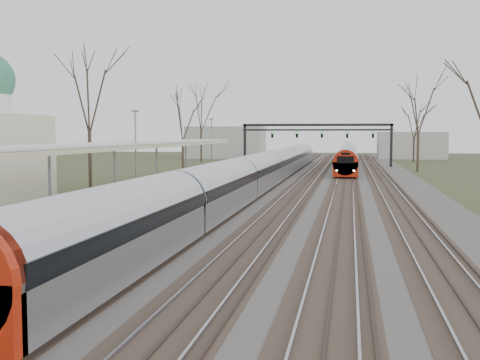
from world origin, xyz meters
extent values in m
cube|color=#474442|center=(0.00, 55.00, 0.05)|extent=(24.00, 160.00, 0.10)
cube|color=#4C3828|center=(-6.00, 55.00, 0.09)|extent=(2.60, 160.00, 0.06)
cube|color=gray|center=(-6.72, 55.00, 0.16)|extent=(0.07, 160.00, 0.12)
cube|color=gray|center=(-5.28, 55.00, 0.16)|extent=(0.07, 160.00, 0.12)
cube|color=#4C3828|center=(-2.50, 55.00, 0.09)|extent=(2.60, 160.00, 0.06)
cube|color=gray|center=(-3.22, 55.00, 0.16)|extent=(0.07, 160.00, 0.12)
cube|color=gray|center=(-1.78, 55.00, 0.16)|extent=(0.07, 160.00, 0.12)
cube|color=#4C3828|center=(1.00, 55.00, 0.09)|extent=(2.60, 160.00, 0.06)
cube|color=gray|center=(0.28, 55.00, 0.16)|extent=(0.07, 160.00, 0.12)
cube|color=gray|center=(1.72, 55.00, 0.16)|extent=(0.07, 160.00, 0.12)
cube|color=#4C3828|center=(4.50, 55.00, 0.09)|extent=(2.60, 160.00, 0.06)
cube|color=gray|center=(3.78, 55.00, 0.16)|extent=(0.07, 160.00, 0.12)
cube|color=gray|center=(5.22, 55.00, 0.16)|extent=(0.07, 160.00, 0.12)
cube|color=#4C3828|center=(8.00, 55.00, 0.09)|extent=(2.60, 160.00, 0.06)
cube|color=gray|center=(7.28, 55.00, 0.16)|extent=(0.07, 160.00, 0.12)
cube|color=gray|center=(8.72, 55.00, 0.16)|extent=(0.07, 160.00, 0.12)
cube|color=#9E9B93|center=(-9.05, 37.50, 0.50)|extent=(3.50, 69.00, 1.00)
cylinder|color=slate|center=(-9.05, 26.00, 2.50)|extent=(0.14, 0.14, 3.00)
cylinder|color=slate|center=(-9.05, 34.00, 2.50)|extent=(0.14, 0.14, 3.00)
cylinder|color=slate|center=(-9.05, 42.00, 2.50)|extent=(0.14, 0.14, 3.00)
cylinder|color=slate|center=(-9.05, 50.00, 2.50)|extent=(0.14, 0.14, 3.00)
cube|color=silver|center=(-9.05, 33.00, 4.05)|extent=(4.10, 50.00, 0.12)
cube|color=beige|center=(-9.05, 33.00, 3.88)|extent=(4.10, 50.00, 0.25)
cube|color=black|center=(-10.00, 85.00, 3.00)|extent=(0.35, 0.35, 6.00)
cube|color=black|center=(10.50, 85.00, 3.00)|extent=(0.35, 0.35, 6.00)
cube|color=black|center=(0.25, 85.00, 5.90)|extent=(21.00, 0.35, 0.35)
cube|color=black|center=(0.25, 85.00, 5.20)|extent=(21.00, 0.25, 0.25)
cube|color=black|center=(-6.00, 84.80, 4.50)|extent=(0.32, 0.22, 0.85)
sphere|color=#0CFF19|center=(-6.00, 84.66, 4.75)|extent=(0.16, 0.16, 0.16)
cube|color=black|center=(-2.50, 84.80, 4.50)|extent=(0.32, 0.22, 0.85)
sphere|color=#0CFF19|center=(-2.50, 84.66, 4.75)|extent=(0.16, 0.16, 0.16)
cube|color=black|center=(1.00, 84.80, 4.50)|extent=(0.32, 0.22, 0.85)
sphere|color=#0CFF19|center=(1.00, 84.66, 4.75)|extent=(0.16, 0.16, 0.16)
cube|color=black|center=(4.50, 84.80, 4.50)|extent=(0.32, 0.22, 0.85)
sphere|color=#0CFF19|center=(4.50, 84.66, 4.75)|extent=(0.16, 0.16, 0.16)
cube|color=black|center=(8.00, 84.80, 4.50)|extent=(0.32, 0.22, 0.85)
sphere|color=#0CFF19|center=(8.00, 84.66, 4.75)|extent=(0.16, 0.16, 0.16)
cylinder|color=#2D231C|center=(-17.00, 48.00, 2.48)|extent=(0.30, 0.30, 4.95)
cube|color=#B4B7BF|center=(-2.50, 54.95, 1.10)|extent=(2.55, 90.00, 1.60)
cylinder|color=#B4B7BF|center=(-2.50, 54.95, 1.75)|extent=(2.60, 89.70, 2.60)
cube|color=black|center=(-2.50, 54.95, 1.85)|extent=(2.62, 89.40, 0.55)
cube|color=black|center=(-2.50, 54.95, 0.17)|extent=(1.80, 89.00, 0.35)
cube|color=#B4B7BF|center=(4.50, 98.61, 1.10)|extent=(2.55, 75.00, 1.60)
cylinder|color=#B4B7BF|center=(4.50, 98.61, 1.75)|extent=(2.60, 74.70, 2.60)
cube|color=black|center=(4.50, 98.61, 1.85)|extent=(2.62, 74.40, 0.55)
cube|color=#A01C09|center=(4.50, 61.21, 1.05)|extent=(2.55, 0.50, 1.50)
cylinder|color=#A01C09|center=(4.50, 61.26, 1.75)|extent=(2.60, 0.60, 2.60)
cube|color=black|center=(4.50, 60.99, 2.05)|extent=(1.70, 0.12, 0.70)
sphere|color=white|center=(3.65, 61.01, 0.95)|extent=(0.22, 0.22, 0.22)
sphere|color=white|center=(5.35, 61.01, 0.95)|extent=(0.22, 0.22, 0.22)
cube|color=black|center=(4.50, 98.61, 0.17)|extent=(1.80, 74.00, 0.35)
camera|label=1|loc=(4.98, -0.31, 4.65)|focal=45.00mm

